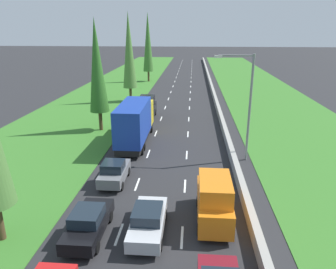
% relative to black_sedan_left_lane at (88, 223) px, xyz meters
% --- Properties ---
extents(ground_plane, '(300.00, 300.00, 0.00)m').
position_rel_black_sedan_left_lane_xyz_m(ground_plane, '(3.35, 45.24, -0.81)').
color(ground_plane, '#28282B').
rests_on(ground_plane, ground).
extents(grass_verge_left, '(14.00, 140.00, 0.04)m').
position_rel_black_sedan_left_lane_xyz_m(grass_verge_left, '(-9.30, 45.24, -0.79)').
color(grass_verge_left, '#387528').
rests_on(grass_verge_left, ground).
extents(grass_verge_right, '(14.00, 140.00, 0.04)m').
position_rel_black_sedan_left_lane_xyz_m(grass_verge_right, '(17.70, 45.24, -0.79)').
color(grass_verge_right, '#387528').
rests_on(grass_verge_right, ground).
extents(median_barrier, '(0.44, 120.00, 0.85)m').
position_rel_black_sedan_left_lane_xyz_m(median_barrier, '(9.05, 45.24, -0.39)').
color(median_barrier, '#9E9B93').
rests_on(median_barrier, ground).
extents(lane_markings, '(3.64, 116.00, 0.01)m').
position_rel_black_sedan_left_lane_xyz_m(lane_markings, '(3.35, 45.24, -0.81)').
color(lane_markings, white).
rests_on(lane_markings, ground).
extents(black_sedan_left_lane, '(1.82, 4.50, 1.64)m').
position_rel_black_sedan_left_lane_xyz_m(black_sedan_left_lane, '(0.00, 0.00, 0.00)').
color(black_sedan_left_lane, black).
rests_on(black_sedan_left_lane, ground).
extents(grey_hatchback_left_lane, '(1.74, 3.90, 1.72)m').
position_rel_black_sedan_left_lane_xyz_m(grey_hatchback_left_lane, '(-0.12, 6.43, 0.02)').
color(grey_hatchback_left_lane, slate).
rests_on(grey_hatchback_left_lane, ground).
extents(blue_box_truck_left_lane, '(2.46, 9.40, 4.18)m').
position_rel_black_sedan_left_lane_xyz_m(blue_box_truck_left_lane, '(-0.04, 15.07, 1.37)').
color(blue_box_truck_left_lane, black).
rests_on(blue_box_truck_left_lane, ground).
extents(black_van_left_lane, '(1.96, 4.90, 2.82)m').
position_rel_black_sedan_left_lane_xyz_m(black_van_left_lane, '(-0.23, 24.38, 0.59)').
color(black_van_left_lane, black).
rests_on(black_van_left_lane, ground).
extents(orange_van_right_lane, '(1.96, 4.90, 2.82)m').
position_rel_black_sedan_left_lane_xyz_m(orange_van_right_lane, '(6.89, 1.95, 0.59)').
color(orange_van_right_lane, orange).
rests_on(orange_van_right_lane, ground).
extents(silver_sedan_centre_lane, '(1.82, 4.50, 1.64)m').
position_rel_black_sedan_left_lane_xyz_m(silver_sedan_centre_lane, '(3.21, 0.43, 0.00)').
color(silver_sedan_centre_lane, silver).
rests_on(silver_sedan_centre_lane, ground).
extents(poplar_tree_second, '(2.10, 2.10, 12.04)m').
position_rel_black_sedan_left_lane_xyz_m(poplar_tree_second, '(-4.66, 18.98, 6.26)').
color(poplar_tree_second, '#4C3823').
rests_on(poplar_tree_second, ground).
extents(poplar_tree_third, '(2.13, 2.13, 13.30)m').
position_rel_black_sedan_left_lane_xyz_m(poplar_tree_third, '(-4.13, 33.97, 6.89)').
color(poplar_tree_third, '#4C3823').
rests_on(poplar_tree_third, ground).
extents(poplar_tree_fourth, '(2.15, 2.15, 14.15)m').
position_rel_black_sedan_left_lane_xyz_m(poplar_tree_fourth, '(-4.03, 53.98, 7.32)').
color(poplar_tree_fourth, '#4C3823').
rests_on(poplar_tree_fourth, ground).
extents(street_light_mast, '(3.20, 0.28, 9.00)m').
position_rel_black_sedan_left_lane_xyz_m(street_light_mast, '(9.89, 11.54, 4.42)').
color(street_light_mast, gray).
rests_on(street_light_mast, ground).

